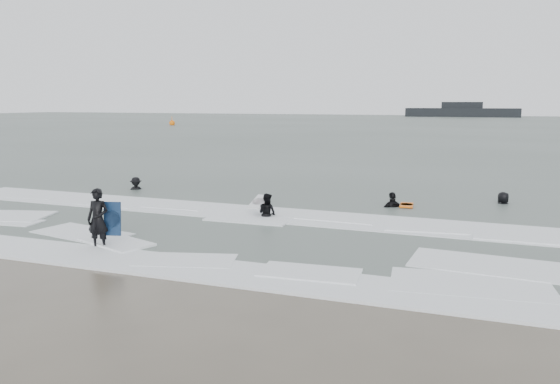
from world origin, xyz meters
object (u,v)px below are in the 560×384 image
(surfer_breaker, at_px, (136,191))
(surfer_right_far, at_px, (503,205))
(surfer_centre, at_px, (100,249))
(surfer_wading, at_px, (267,219))
(surfer_right_near, at_px, (392,208))
(vessel_horizon, at_px, (462,111))
(buoy, at_px, (172,123))

(surfer_breaker, distance_m, surfer_right_far, 16.16)
(surfer_centre, distance_m, surfer_wading, 6.18)
(surfer_right_near, bearing_deg, surfer_centre, 18.04)
(surfer_right_near, bearing_deg, surfer_breaker, -35.10)
(surfer_centre, relative_size, surfer_wading, 1.20)
(surfer_centre, distance_m, vessel_horizon, 146.27)
(surfer_centre, xyz_separation_m, surfer_right_far, (10.76, 11.36, 0.00))
(surfer_wading, height_order, surfer_right_far, surfer_right_far)
(surfer_breaker, relative_size, surfer_right_near, 0.84)
(surfer_right_far, bearing_deg, surfer_breaker, -16.51)
(buoy, relative_size, vessel_horizon, 0.06)
(surfer_breaker, height_order, surfer_right_far, surfer_right_far)
(surfer_breaker, bearing_deg, surfer_wading, -62.68)
(surfer_right_far, xyz_separation_m, buoy, (-53.13, 59.88, 0.42))
(surfer_right_near, bearing_deg, buoy, -87.14)
(surfer_breaker, xyz_separation_m, surfer_right_near, (11.93, 0.07, 0.00))
(surfer_right_far, xyz_separation_m, vessel_horizon, (-8.34, 134.88, 1.50))
(surfer_breaker, distance_m, vessel_horizon, 137.47)
(surfer_centre, xyz_separation_m, vessel_horizon, (2.41, 146.24, 1.50))
(surfer_right_far, relative_size, buoy, 1.02)
(vessel_horizon, bearing_deg, surfer_wading, -89.82)
(surfer_wading, height_order, surfer_right_near, surfer_right_near)
(buoy, height_order, vessel_horizon, vessel_horizon)
(vessel_horizon, bearing_deg, surfer_centre, -90.95)
(surfer_breaker, bearing_deg, surfer_centre, -99.07)
(surfer_centre, relative_size, buoy, 1.07)
(buoy, bearing_deg, surfer_breaker, -59.18)
(buoy, bearing_deg, surfer_wading, -55.48)
(surfer_wading, relative_size, buoy, 0.89)
(surfer_centre, height_order, surfer_breaker, surfer_centre)
(surfer_breaker, bearing_deg, vessel_horizon, 47.59)
(surfer_wading, bearing_deg, vessel_horizon, -69.21)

